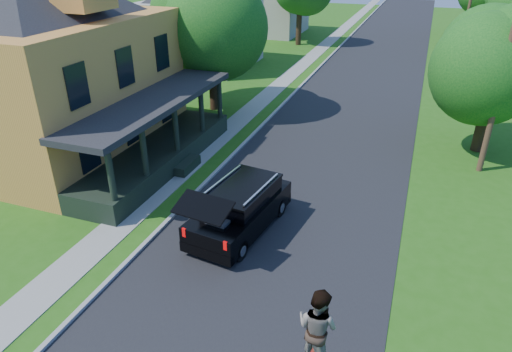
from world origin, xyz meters
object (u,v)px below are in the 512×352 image
(tree_right_near, at_px, (500,50))
(utility_pole_near, at_px, (502,77))
(black_suv, at_px, (240,208))
(skateboarder, at_px, (317,327))

(tree_right_near, height_order, utility_pole_near, utility_pole_near)
(tree_right_near, xyz_separation_m, utility_pole_near, (0.00, -2.44, -0.59))
(black_suv, distance_m, skateboarder, 6.46)
(skateboarder, distance_m, tree_right_near, 16.50)
(black_suv, height_order, tree_right_near, tree_right_near)
(skateboarder, bearing_deg, utility_pole_near, -87.06)
(skateboarder, height_order, tree_right_near, tree_right_near)
(utility_pole_near, bearing_deg, black_suv, -153.19)
(black_suv, relative_size, tree_right_near, 0.67)
(skateboarder, xyz_separation_m, tree_right_near, (4.36, 15.57, 3.27))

